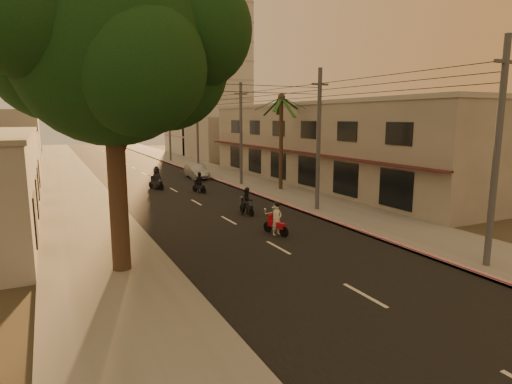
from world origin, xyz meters
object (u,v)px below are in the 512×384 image
scooter_far_a (156,179)px  parked_car (197,171)px  scooter_mid_b (199,183)px  scooter_mid_a (247,202)px  palm_tree (281,103)px  scooter_red (277,220)px  broadleaf_tree (120,48)px

scooter_far_a → parked_car: bearing=22.7°
scooter_mid_b → scooter_far_a: (-2.73, 3.08, 0.13)m
scooter_mid_b → scooter_far_a: bearing=114.6°
scooter_mid_a → scooter_mid_b: 8.88m
palm_tree → scooter_red: palm_tree is taller
scooter_far_a → scooter_mid_a: bearing=-98.3°
scooter_mid_a → scooter_mid_b: (-0.09, 8.88, -0.01)m
palm_tree → scooter_mid_a: 11.47m
palm_tree → scooter_mid_b: 9.25m
scooter_red → scooter_mid_a: 4.92m
broadleaf_tree → scooter_red: 10.99m
scooter_mid_b → parked_car: 8.50m
palm_tree → parked_car: (-4.01, 9.92, -6.42)m
scooter_red → scooter_mid_a: scooter_red is taller
scooter_red → scooter_mid_a: size_ratio=0.99×
scooter_red → scooter_far_a: scooter_far_a is taller
scooter_red → scooter_mid_a: (0.61, 4.88, 0.00)m
scooter_mid_a → parked_car: scooter_mid_a is taller
broadleaf_tree → scooter_far_a: broadleaf_tree is taller
scooter_red → parked_car: (2.98, 21.90, -0.06)m
palm_tree → scooter_red: size_ratio=4.65×
broadleaf_tree → palm_tree: size_ratio=1.48×
scooter_mid_b → parked_car: (2.46, 8.14, -0.05)m
scooter_red → scooter_far_a: bearing=83.1°
parked_car → scooter_mid_b: bearing=-103.8°
scooter_mid_a → parked_car: bearing=80.3°
broadleaf_tree → scooter_far_a: (5.42, 18.72, -7.57)m
palm_tree → scooter_mid_a: size_ratio=4.61×
palm_tree → parked_car: size_ratio=1.83×
palm_tree → scooter_mid_b: bearing=164.6°
palm_tree → parked_car: palm_tree is taller
scooter_mid_a → palm_tree: bearing=46.2°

